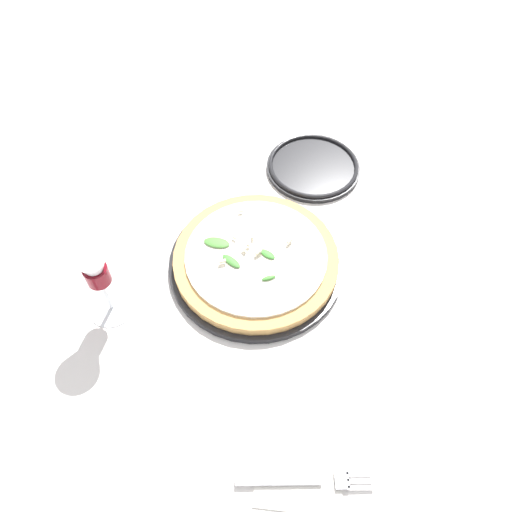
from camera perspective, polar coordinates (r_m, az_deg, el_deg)
The scene contains 6 objects.
ground_plane at distance 0.94m, azimuth -0.84°, elevation -0.07°, with size 6.00×6.00×0.00m, color silver.
pizza_arugula_main at distance 0.91m, azimuth -0.01°, elevation -0.48°, with size 0.32×0.32×0.05m.
wine_glass at distance 0.81m, azimuth -18.02°, elevation -1.34°, with size 0.08×0.08×0.18m.
napkin at distance 0.77m, azimuth 4.88°, elevation -24.29°, with size 0.14×0.12×0.01m.
fork at distance 0.77m, azimuth 5.49°, elevation -24.19°, with size 0.18×0.10×0.00m.
side_plate_white at distance 1.09m, azimuth 6.55°, elevation 10.14°, with size 0.20×0.20×0.02m.
Camera 1 is at (0.25, -0.49, 0.76)m, focal length 35.00 mm.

